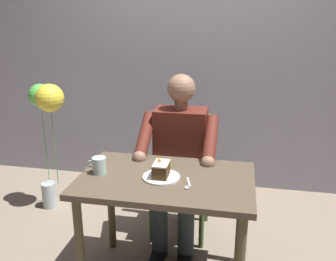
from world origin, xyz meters
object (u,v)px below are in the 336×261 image
(dining_table, at_px, (166,192))
(seated_person, at_px, (179,160))
(chair, at_px, (182,168))
(coffee_cup, at_px, (99,165))
(cake_slice, at_px, (161,169))
(dessert_spoon, at_px, (188,185))
(balloon_display, at_px, (47,113))

(dining_table, bearing_deg, seated_person, -90.00)
(chair, relative_size, seated_person, 0.73)
(coffee_cup, bearing_deg, dining_table, -177.02)
(dining_table, height_order, chair, chair)
(cake_slice, bearing_deg, coffee_cup, 1.24)
(seated_person, distance_m, coffee_cup, 0.63)
(chair, height_order, seated_person, seated_person)
(seated_person, bearing_deg, dessert_spoon, 104.47)
(seated_person, height_order, dessert_spoon, seated_person)
(dining_table, height_order, balloon_display, balloon_display)
(cake_slice, height_order, balloon_display, balloon_display)
(coffee_cup, height_order, balloon_display, balloon_display)
(chair, bearing_deg, dessert_spoon, 101.02)
(dining_table, relative_size, cake_slice, 7.85)
(dessert_spoon, bearing_deg, dining_table, -30.88)
(chair, xyz_separation_m, balloon_display, (1.13, -0.10, 0.35))
(dining_table, distance_m, coffee_cup, 0.42)
(dining_table, height_order, seated_person, seated_person)
(seated_person, relative_size, balloon_display, 1.13)
(coffee_cup, xyz_separation_m, balloon_display, (0.73, -0.75, 0.08))
(seated_person, xyz_separation_m, dessert_spoon, (-0.14, 0.53, 0.08))
(cake_slice, xyz_separation_m, balloon_display, (1.10, -0.74, 0.08))
(cake_slice, bearing_deg, balloon_display, -33.83)
(dining_table, xyz_separation_m, balloon_display, (1.13, -0.73, 0.23))
(dining_table, bearing_deg, balloon_display, -32.80)
(coffee_cup, bearing_deg, cake_slice, -178.76)
(coffee_cup, bearing_deg, balloon_display, -45.60)
(chair, distance_m, coffee_cup, 0.80)
(cake_slice, bearing_deg, dining_table, -153.26)
(dining_table, relative_size, coffee_cup, 8.57)
(seated_person, bearing_deg, coffee_cup, 49.94)
(balloon_display, bearing_deg, coffee_cup, 134.40)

